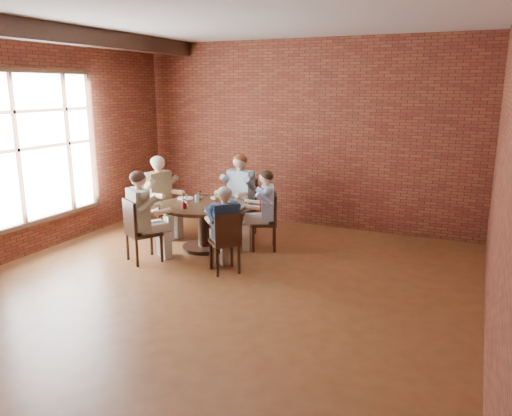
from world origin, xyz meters
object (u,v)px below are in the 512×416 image
at_px(diner_b, 239,195).
at_px(chair_e, 226,240).
at_px(diner_e, 224,230).
at_px(chair_a, 269,219).
at_px(dining_table, 204,217).
at_px(diner_d, 143,217).
at_px(chair_b, 242,204).
at_px(diner_a, 264,211).
at_px(diner_c, 161,197).
at_px(smartphone, 219,210).
at_px(chair_d, 138,229).
at_px(chair_c, 158,205).

distance_m(diner_b, chair_e, 1.91).
bearing_deg(diner_b, diner_e, -60.96).
bearing_deg(chair_a, diner_e, -32.11).
bearing_deg(chair_e, diner_e, -90.00).
distance_m(dining_table, diner_d, 1.02).
height_order(chair_b, chair_e, chair_b).
distance_m(diner_d, chair_e, 1.37).
distance_m(diner_a, diner_c, 1.94).
height_order(chair_a, diner_d, diner_d).
bearing_deg(chair_e, diner_a, -137.55).
height_order(dining_table, chair_e, chair_e).
height_order(chair_b, smartphone, chair_b).
bearing_deg(dining_table, diner_d, -121.48).
xyz_separation_m(diner_c, diner_d, (0.53, -1.22, -0.01)).
relative_size(dining_table, diner_a, 1.11).
relative_size(chair_a, diner_e, 0.74).
height_order(chair_b, chair_d, chair_b).
bearing_deg(chair_e, diner_d, -43.47).
bearing_deg(smartphone, diner_e, -65.60).
xyz_separation_m(diner_b, chair_d, (-0.73, -1.90, -0.19)).
bearing_deg(chair_a, dining_table, -90.00).
bearing_deg(diner_a, diner_b, -152.15).
xyz_separation_m(diner_e, smartphone, (-0.36, 0.50, 0.14)).
bearing_deg(smartphone, chair_d, -157.35).
height_order(chair_d, diner_e, diner_e).
relative_size(diner_d, smartphone, 9.97).
height_order(dining_table, chair_a, chair_a).
relative_size(chair_a, chair_c, 0.93).
xyz_separation_m(chair_a, smartphone, (-0.52, -0.69, 0.26)).
xyz_separation_m(chair_c, diner_d, (0.62, -1.25, 0.16)).
xyz_separation_m(chair_b, diner_b, (-0.02, -0.10, 0.18)).
distance_m(diner_a, chair_d, 1.97).
bearing_deg(diner_c, diner_a, -70.36).
distance_m(diner_a, diner_e, 1.16).
height_order(dining_table, diner_a, diner_a).
relative_size(dining_table, chair_b, 1.44).
xyz_separation_m(chair_b, chair_d, (-0.75, -1.99, -0.01)).
bearing_deg(chair_c, diner_a, -71.25).
bearing_deg(chair_a, diner_b, -148.02).
distance_m(diner_b, chair_c, 1.44).
relative_size(diner_c, smartphone, 10.18).
height_order(chair_c, chair_e, chair_c).
xyz_separation_m(chair_e, smartphone, (-0.41, 0.55, 0.27)).
relative_size(chair_b, chair_e, 1.12).
height_order(chair_c, smartphone, chair_c).
xyz_separation_m(chair_c, chair_d, (0.58, -1.33, -0.01)).
relative_size(diner_e, smartphone, 8.95).
bearing_deg(diner_a, chair_a, 90.00).
bearing_deg(diner_b, chair_b, 90.00).
xyz_separation_m(dining_table, diner_a, (0.88, 0.39, 0.11)).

